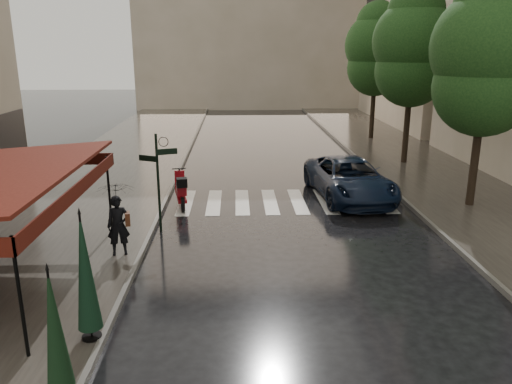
{
  "coord_description": "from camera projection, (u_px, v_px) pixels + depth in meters",
  "views": [
    {
      "loc": [
        1.2,
        -11.86,
        5.54
      ],
      "look_at": [
        1.78,
        2.48,
        1.4
      ],
      "focal_mm": 35.0,
      "sensor_mm": 36.0,
      "label": 1
    }
  ],
  "objects": [
    {
      "name": "sidewalk_near",
      "position": [
        119.0,
        166.0,
        24.21
      ],
      "size": [
        6.0,
        60.0,
        0.12
      ],
      "primitive_type": "cube",
      "color": "#38332D",
      "rests_on": "ground"
    },
    {
      "name": "parasol_back",
      "position": [
        55.0,
        329.0,
        7.73
      ],
      "size": [
        0.43,
        0.43,
        2.29
      ],
      "color": "black",
      "rests_on": "sidewalk_near"
    },
    {
      "name": "parasol_front",
      "position": [
        85.0,
        272.0,
        9.32
      ],
      "size": [
        0.47,
        0.47,
        2.61
      ],
      "color": "black",
      "rests_on": "sidewalk_near"
    },
    {
      "name": "parked_car",
      "position": [
        349.0,
        179.0,
        19.05
      ],
      "size": [
        3.03,
        5.63,
        1.5
      ],
      "primitive_type": "imported",
      "rotation": [
        0.0,
        0.0,
        0.1
      ],
      "color": "black",
      "rests_on": "ground"
    },
    {
      "name": "curb_near",
      "position": [
        182.0,
        165.0,
        24.32
      ],
      "size": [
        0.12,
        60.0,
        0.16
      ],
      "primitive_type": "cube",
      "color": "#595651",
      "rests_on": "ground"
    },
    {
      "name": "crosswalk",
      "position": [
        284.0,
        201.0,
        18.75
      ],
      "size": [
        7.85,
        3.2,
        0.01
      ],
      "color": "silver",
      "rests_on": "ground"
    },
    {
      "name": "tree_far",
      "position": [
        376.0,
        50.0,
        29.98
      ],
      "size": [
        3.8,
        3.8,
        8.16
      ],
      "color": "black",
      "rests_on": "sidewalk_far"
    },
    {
      "name": "sidewalk_far",
      "position": [
        418.0,
        163.0,
        24.77
      ],
      "size": [
        5.5,
        60.0,
        0.12
      ],
      "primitive_type": "cube",
      "color": "#38332D",
      "rests_on": "ground"
    },
    {
      "name": "curb_far",
      "position": [
        363.0,
        163.0,
        24.66
      ],
      "size": [
        0.12,
        60.0,
        0.16
      ],
      "primitive_type": "cube",
      "color": "#595651",
      "rests_on": "ground"
    },
    {
      "name": "tree_near",
      "position": [
        488.0,
        55.0,
        16.57
      ],
      "size": [
        3.8,
        3.8,
        7.99
      ],
      "color": "black",
      "rests_on": "sidewalk_far"
    },
    {
      "name": "ground",
      "position": [
        191.0,
        271.0,
        12.87
      ],
      "size": [
        120.0,
        120.0,
        0.0
      ],
      "primitive_type": "plane",
      "color": "black",
      "rests_on": "ground"
    },
    {
      "name": "tree_mid",
      "position": [
        413.0,
        47.0,
        23.21
      ],
      "size": [
        3.8,
        3.8,
        8.34
      ],
      "color": "black",
      "rests_on": "sidewalk_far"
    },
    {
      "name": "signpost",
      "position": [
        158.0,
        175.0,
        15.2
      ],
      "size": [
        1.17,
        0.29,
        3.1
      ],
      "color": "black",
      "rests_on": "ground"
    },
    {
      "name": "scooter",
      "position": [
        181.0,
        191.0,
        17.97
      ],
      "size": [
        0.69,
        1.93,
        1.28
      ],
      "rotation": [
        0.0,
        0.0,
        0.18
      ],
      "color": "black",
      "rests_on": "ground"
    },
    {
      "name": "pedestrian_with_umbrella",
      "position": [
        116.0,
        197.0,
        13.22
      ],
      "size": [
        1.18,
        1.19,
        2.45
      ],
      "rotation": [
        0.0,
        0.0,
        0.23
      ],
      "color": "black",
      "rests_on": "sidewalk_near"
    }
  ]
}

